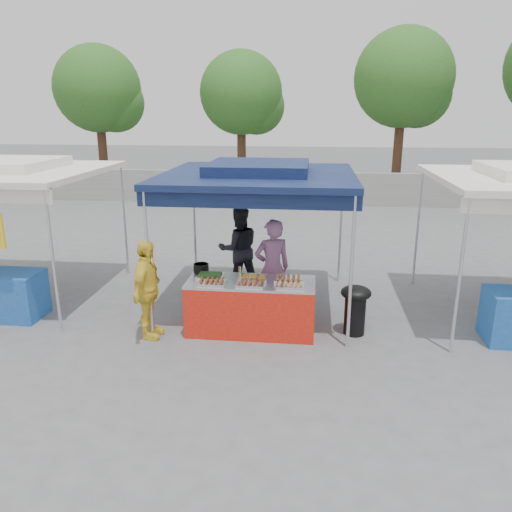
# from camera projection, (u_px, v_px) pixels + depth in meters

# --- Properties ---
(ground_plane) EXTENTS (80.00, 80.00, 0.00)m
(ground_plane) POSITION_uv_depth(u_px,v_px,m) (252.00, 328.00, 8.11)
(ground_plane) COLOR #5F5F61
(back_wall) EXTENTS (40.00, 0.25, 1.20)m
(back_wall) POSITION_uv_depth(u_px,v_px,m) (288.00, 188.00, 18.42)
(back_wall) COLOR gray
(back_wall) RESTS_ON ground_plane
(main_canopy) EXTENTS (3.20, 3.20, 2.57)m
(main_canopy) POSITION_uv_depth(u_px,v_px,m) (258.00, 174.00, 8.36)
(main_canopy) COLOR silver
(main_canopy) RESTS_ON ground_plane
(neighbor_stall_left) EXTENTS (3.20, 3.20, 2.57)m
(neighbor_stall_left) POSITION_uv_depth(u_px,v_px,m) (0.00, 218.00, 8.69)
(neighbor_stall_left) COLOR silver
(neighbor_stall_left) RESTS_ON ground_plane
(tree_0) EXTENTS (3.49, 3.43, 5.89)m
(tree_0) POSITION_uv_depth(u_px,v_px,m) (102.00, 93.00, 19.99)
(tree_0) COLOR #442A1A
(tree_0) RESTS_ON ground_plane
(tree_1) EXTENTS (3.39, 3.30, 5.67)m
(tree_1) POSITION_uv_depth(u_px,v_px,m) (245.00, 97.00, 20.02)
(tree_1) COLOR #442A1A
(tree_1) RESTS_ON ground_plane
(tree_2) EXTENTS (3.74, 3.72, 6.39)m
(tree_2) POSITION_uv_depth(u_px,v_px,m) (407.00, 82.00, 18.91)
(tree_2) COLOR #442A1A
(tree_2) RESTS_ON ground_plane
(vendor_table) EXTENTS (2.00, 0.80, 0.85)m
(vendor_table) POSITION_uv_depth(u_px,v_px,m) (251.00, 306.00, 7.90)
(vendor_table) COLOR red
(vendor_table) RESTS_ON ground_plane
(food_tray_fl) EXTENTS (0.42, 0.30, 0.07)m
(food_tray_fl) POSITION_uv_depth(u_px,v_px,m) (212.00, 282.00, 7.61)
(food_tray_fl) COLOR silver
(food_tray_fl) RESTS_ON vendor_table
(food_tray_fm) EXTENTS (0.42, 0.30, 0.07)m
(food_tray_fm) POSITION_uv_depth(u_px,v_px,m) (250.00, 284.00, 7.55)
(food_tray_fm) COLOR silver
(food_tray_fm) RESTS_ON vendor_table
(food_tray_fr) EXTENTS (0.42, 0.30, 0.07)m
(food_tray_fr) POSITION_uv_depth(u_px,v_px,m) (291.00, 285.00, 7.48)
(food_tray_fr) COLOR silver
(food_tray_fr) RESTS_ON vendor_table
(food_tray_bl) EXTENTS (0.42, 0.30, 0.07)m
(food_tray_bl) POSITION_uv_depth(u_px,v_px,m) (210.00, 276.00, 7.90)
(food_tray_bl) COLOR silver
(food_tray_bl) RESTS_ON vendor_table
(food_tray_bm) EXTENTS (0.42, 0.30, 0.07)m
(food_tray_bm) POSITION_uv_depth(u_px,v_px,m) (254.00, 278.00, 7.82)
(food_tray_bm) COLOR silver
(food_tray_bm) RESTS_ON vendor_table
(food_tray_br) EXTENTS (0.42, 0.30, 0.07)m
(food_tray_br) POSITION_uv_depth(u_px,v_px,m) (288.00, 279.00, 7.75)
(food_tray_br) COLOR silver
(food_tray_br) RESTS_ON vendor_table
(cooking_pot) EXTENTS (0.25, 0.25, 0.15)m
(cooking_pot) POSITION_uv_depth(u_px,v_px,m) (201.00, 268.00, 8.17)
(cooking_pot) COLOR black
(cooking_pot) RESTS_ON vendor_table
(skewer_cup) EXTENTS (0.09, 0.09, 0.11)m
(skewer_cup) POSITION_uv_depth(u_px,v_px,m) (240.00, 282.00, 7.57)
(skewer_cup) COLOR silver
(skewer_cup) RESTS_ON vendor_table
(wok_burner) EXTENTS (0.48, 0.48, 0.80)m
(wok_burner) POSITION_uv_depth(u_px,v_px,m) (355.00, 306.00, 7.79)
(wok_burner) COLOR black
(wok_burner) RESTS_ON ground_plane
(crate_left) EXTENTS (0.48, 0.34, 0.29)m
(crate_left) POSITION_uv_depth(u_px,v_px,m) (227.00, 304.00, 8.74)
(crate_left) COLOR #1539AB
(crate_left) RESTS_ON ground_plane
(crate_right) EXTENTS (0.51, 0.35, 0.30)m
(crate_right) POSITION_uv_depth(u_px,v_px,m) (266.00, 307.00, 8.58)
(crate_right) COLOR #1539AB
(crate_right) RESTS_ON ground_plane
(crate_stacked) EXTENTS (0.49, 0.34, 0.29)m
(crate_stacked) POSITION_uv_depth(u_px,v_px,m) (266.00, 291.00, 8.50)
(crate_stacked) COLOR #1539AB
(crate_stacked) RESTS_ON crate_right
(vendor_woman) EXTENTS (0.73, 0.61, 1.70)m
(vendor_woman) POSITION_uv_depth(u_px,v_px,m) (272.00, 268.00, 8.39)
(vendor_woman) COLOR #915C85
(vendor_woman) RESTS_ON ground_plane
(helper_man) EXTENTS (0.98, 0.87, 1.66)m
(helper_man) POSITION_uv_depth(u_px,v_px,m) (239.00, 249.00, 9.62)
(helper_man) COLOR black
(helper_man) RESTS_ON ground_plane
(customer_person) EXTENTS (0.42, 0.93, 1.56)m
(customer_person) POSITION_uv_depth(u_px,v_px,m) (147.00, 290.00, 7.59)
(customer_person) COLOR yellow
(customer_person) RESTS_ON ground_plane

